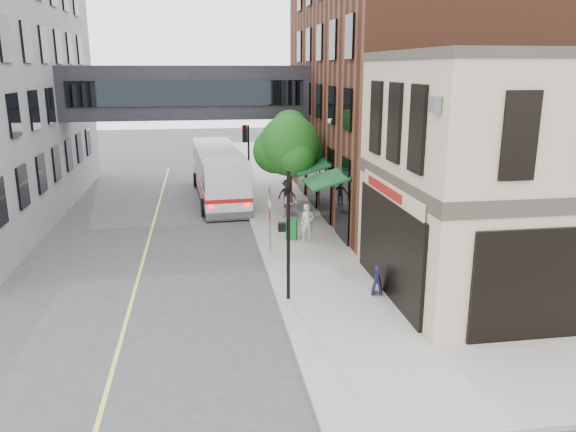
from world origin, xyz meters
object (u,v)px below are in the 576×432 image
object	(u,v)px
bus	(219,171)
pedestrian_a	(307,222)
pedestrian_b	(290,203)
newspaper_box	(292,229)
pedestrian_c	(287,194)
sandwich_board	(377,281)

from	to	relation	value
bus	pedestrian_a	size ratio (longest dim) A/B	6.78
pedestrian_b	newspaper_box	size ratio (longest dim) A/B	1.58
newspaper_box	pedestrian_c	bearing A→B (deg)	100.66
pedestrian_a	newspaper_box	distance (m)	0.83
newspaper_box	sandwich_board	size ratio (longest dim) A/B	1.05
bus	pedestrian_c	world-z (taller)	bus
pedestrian_a	newspaper_box	bearing A→B (deg)	148.71
newspaper_box	sandwich_board	distance (m)	7.15
bus	sandwich_board	world-z (taller)	bus
pedestrian_a	pedestrian_b	xyz separation A→B (m)	(-0.15, 4.10, -0.07)
pedestrian_b	pedestrian_a	bearing A→B (deg)	-81.06
pedestrian_b	sandwich_board	bearing A→B (deg)	-75.63
bus	pedestrian_a	xyz separation A→B (m)	(3.67, -9.85, -0.72)
pedestrian_c	newspaper_box	distance (m)	6.01
sandwich_board	newspaper_box	bearing A→B (deg)	124.70
pedestrian_c	sandwich_board	world-z (taller)	pedestrian_c
pedestrian_b	newspaper_box	xyz separation A→B (m)	(-0.53, -3.81, -0.29)
pedestrian_c	newspaper_box	world-z (taller)	pedestrian_c
bus	pedestrian_c	distance (m)	5.20
bus	newspaper_box	bearing A→B (deg)	-72.65
bus	sandwich_board	distance (m)	17.19
newspaper_box	pedestrian_b	bearing A→B (deg)	99.37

